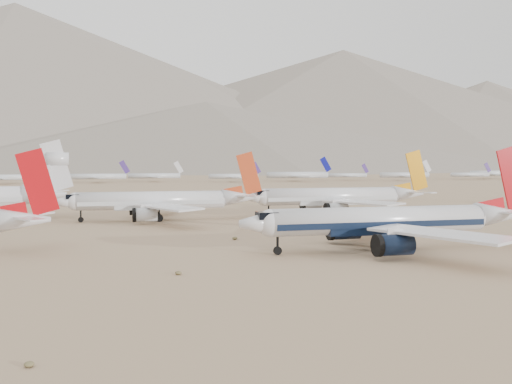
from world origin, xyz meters
TOP-DOWN VIEW (x-y plane):
  - ground at (0.00, 0.00)m, footprint 7000.00×7000.00m
  - main_airliner at (-8.86, -3.47)m, footprint 47.83×46.72m
  - row2_gold_tail at (6.41, 54.03)m, footprint 48.68×47.61m
  - row2_orange_tail at (-40.14, 52.36)m, footprint 46.61×45.60m
  - distant_storage_row at (39.18, 313.64)m, footprint 612.21×66.31m
  - mountain_range at (70.18, 1648.01)m, footprint 7354.00×3024.00m
  - foothills at (526.68, 1100.00)m, footprint 4637.50×1395.00m

SIDE VIEW (x-z plane):
  - ground at x=0.00m, z-range 0.00..0.00m
  - distant_storage_row at x=39.18m, z-range -3.49..12.32m
  - main_airliner at x=-8.86m, z-range -3.80..13.08m
  - row2_orange_tail at x=-40.14m, z-range -3.65..12.98m
  - row2_gold_tail at x=6.41m, z-range -3.82..13.51m
  - foothills at x=526.68m, z-range -10.35..144.65m
  - mountain_range at x=70.18m, z-range -44.68..425.32m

